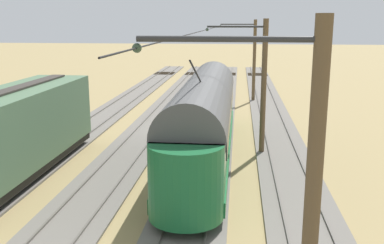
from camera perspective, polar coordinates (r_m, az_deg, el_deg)
name	(u,v)px	position (r m, az deg, el deg)	size (l,w,h in m)	color
ground_plane	(180,131)	(28.35, -1.62, -1.19)	(220.00, 220.00, 0.00)	#937F51
track_streetcar_siding	(276,132)	(28.50, 10.74, -1.23)	(2.80, 80.00, 0.18)	#666059
track_adjacent_siding	(212,130)	(28.44, 2.54, -1.04)	(2.80, 80.00, 0.18)	#666059
track_third_siding	(149,128)	(28.97, -5.53, -0.83)	(2.80, 80.00, 0.18)	#666059
track_outer_siding	(89,127)	(30.04, -13.16, -0.61)	(2.80, 80.00, 0.18)	#666059
vintage_streetcar	(204,116)	(22.13, 1.62, 0.81)	(2.65, 18.11, 5.44)	#196033
boxcar_adjacent	(11,132)	(20.83, -22.25, -1.22)	(2.96, 12.19, 3.85)	#4C6B4C
catenary_pole_foreground	(253,59)	(38.89, 7.89, 8.05)	(3.18, 0.28, 7.02)	brown
catenary_pole_mid_near	(262,85)	(23.21, 9.00, 4.79)	(3.18, 0.28, 7.02)	brown
catenary_pole_mid_far	(306,214)	(7.94, 14.48, -11.40)	(3.18, 0.28, 7.02)	brown
overhead_wire_run	(210,29)	(23.81, 2.29, 11.88)	(2.97, 35.58, 0.18)	black
spare_tie_stack	(35,131)	(28.85, -19.55, -1.14)	(2.40, 2.40, 0.54)	#2D2316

